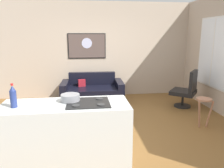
{
  "coord_description": "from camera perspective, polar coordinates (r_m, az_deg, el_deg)",
  "views": [
    {
      "loc": [
        -0.6,
        -4.18,
        1.88
      ],
      "look_at": [
        0.06,
        0.9,
        0.7
      ],
      "focal_mm": 35.01,
      "sensor_mm": 36.0,
      "label": 1
    }
  ],
  "objects": [
    {
      "name": "ground",
      "position": [
        4.63,
        0.73,
        -11.26
      ],
      "size": [
        6.4,
        6.4,
        0.04
      ],
      "primitive_type": "cube",
      "color": "brown"
    },
    {
      "name": "wall_painting",
      "position": [
        6.57,
        -6.57,
        9.85
      ],
      "size": [
        1.11,
        0.03,
        0.73
      ],
      "color": "black"
    },
    {
      "name": "armchair",
      "position": [
        5.95,
        18.94,
        -1.44
      ],
      "size": [
        0.84,
        0.84,
        0.98
      ],
      "color": "black",
      "rests_on": "ground"
    },
    {
      "name": "kitchen_counter",
      "position": [
        3.31,
        -11.73,
        -12.7
      ],
      "size": [
        1.8,
        0.72,
        0.94
      ],
      "color": "silver",
      "rests_on": "ground"
    },
    {
      "name": "window",
      "position": [
        6.01,
        24.87,
        7.44
      ],
      "size": [
        0.03,
        1.29,
        1.73
      ],
      "color": "silver"
    },
    {
      "name": "back_wall",
      "position": [
        6.65,
        -2.2,
        8.83
      ],
      "size": [
        6.4,
        0.05,
        2.8
      ],
      "primitive_type": "cube",
      "color": "#BFAB94",
      "rests_on": "ground"
    },
    {
      "name": "coffee_table",
      "position": [
        5.0,
        -3.25,
        -4.57
      ],
      "size": [
        1.06,
        0.6,
        0.4
      ],
      "color": "silver",
      "rests_on": "ground"
    },
    {
      "name": "couch",
      "position": [
        6.2,
        -5.15,
        -2.14
      ],
      "size": [
        1.73,
        0.95,
        0.78
      ],
      "color": "black",
      "rests_on": "ground"
    },
    {
      "name": "bar_stool",
      "position": [
        4.84,
        22.79,
        -5.07
      ],
      "size": [
        0.35,
        0.35,
        0.6
      ],
      "color": "#A97054",
      "rests_on": "ground"
    },
    {
      "name": "soda_bottle",
      "position": [
        3.18,
        -24.41,
        -3.04
      ],
      "size": [
        0.09,
        0.09,
        0.33
      ],
      "color": "navy",
      "rests_on": "kitchen_counter"
    },
    {
      "name": "mixing_bowl",
      "position": [
        3.23,
        -10.83,
        -3.61
      ],
      "size": [
        0.27,
        0.27,
        0.11
      ],
      "color": "gray",
      "rests_on": "kitchen_counter"
    }
  ]
}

